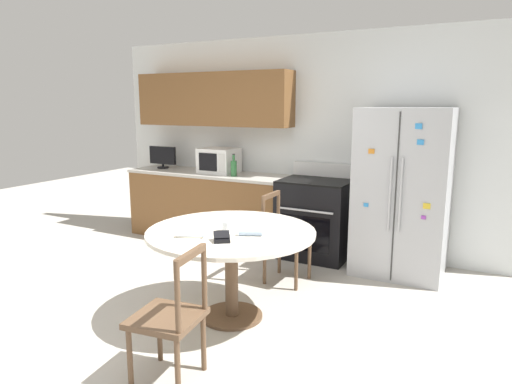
{
  "coord_description": "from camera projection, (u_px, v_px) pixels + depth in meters",
  "views": [
    {
      "loc": [
        2.21,
        -2.66,
        1.79
      ],
      "look_at": [
        0.2,
        1.15,
        0.95
      ],
      "focal_mm": 32.0,
      "sensor_mm": 36.0,
      "label": 1
    }
  ],
  "objects": [
    {
      "name": "folded_napkin",
      "position": [
        250.0,
        232.0,
        3.57
      ],
      "size": [
        0.19,
        0.13,
        0.05
      ],
      "color": "#A3BCDB",
      "rests_on": "dining_table"
    },
    {
      "name": "back_wall",
      "position": [
        274.0,
        131.0,
        5.78
      ],
      "size": [
        5.2,
        0.44,
        2.6
      ],
      "color": "silver",
      "rests_on": "ground_plane"
    },
    {
      "name": "dining_table",
      "position": [
        231.0,
        244.0,
        3.76
      ],
      "size": [
        1.39,
        1.39,
        0.77
      ],
      "color": "beige",
      "rests_on": "ground_plane"
    },
    {
      "name": "ground_plane",
      "position": [
        167.0,
        330.0,
        3.66
      ],
      "size": [
        14.0,
        14.0,
        0.0
      ],
      "primitive_type": "plane",
      "color": "#B2ADA3"
    },
    {
      "name": "wallet",
      "position": [
        222.0,
        238.0,
        3.43
      ],
      "size": [
        0.17,
        0.17,
        0.07
      ],
      "color": "black",
      "rests_on": "dining_table"
    },
    {
      "name": "microwave",
      "position": [
        219.0,
        160.0,
        5.92
      ],
      "size": [
        0.46,
        0.4,
        0.32
      ],
      "color": "white",
      "rests_on": "kitchen_counter"
    },
    {
      "name": "refrigerator",
      "position": [
        403.0,
        192.0,
        4.77
      ],
      "size": [
        0.91,
        0.79,
        1.75
      ],
      "color": "#B2B5BA",
      "rests_on": "ground_plane"
    },
    {
      "name": "kitchen_counter",
      "position": [
        209.0,
        206.0,
        6.07
      ],
      "size": [
        2.21,
        0.64,
        0.9
      ],
      "color": "brown",
      "rests_on": "ground_plane"
    },
    {
      "name": "dining_chair_near",
      "position": [
        171.0,
        318.0,
        2.93
      ],
      "size": [
        0.47,
        0.47,
        0.9
      ],
      "rotation": [
        0.0,
        0.0,
        1.7
      ],
      "color": "brown",
      "rests_on": "ground_plane"
    },
    {
      "name": "countertop_tv",
      "position": [
        163.0,
        156.0,
        6.33
      ],
      "size": [
        0.42,
        0.16,
        0.3
      ],
      "color": "black",
      "rests_on": "kitchen_counter"
    },
    {
      "name": "candle_glass",
      "position": [
        227.0,
        227.0,
        3.69
      ],
      "size": [
        0.09,
        0.09,
        0.09
      ],
      "color": "silver",
      "rests_on": "dining_table"
    },
    {
      "name": "dining_chair_far",
      "position": [
        285.0,
        240.0,
        4.6
      ],
      "size": [
        0.42,
        0.42,
        0.9
      ],
      "rotation": [
        0.0,
        0.0,
        4.7
      ],
      "color": "brown",
      "rests_on": "ground_plane"
    },
    {
      "name": "mail_stack",
      "position": [
        194.0,
        232.0,
        3.64
      ],
      "size": [
        0.32,
        0.36,
        0.02
      ],
      "color": "white",
      "rests_on": "dining_table"
    },
    {
      "name": "counter_bottle",
      "position": [
        234.0,
        168.0,
        5.65
      ],
      "size": [
        0.08,
        0.08,
        0.28
      ],
      "color": "#2D6B38",
      "rests_on": "kitchen_counter"
    },
    {
      "name": "oven_range",
      "position": [
        315.0,
        218.0,
        5.35
      ],
      "size": [
        0.8,
        0.68,
        1.08
      ],
      "color": "black",
      "rests_on": "ground_plane"
    }
  ]
}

